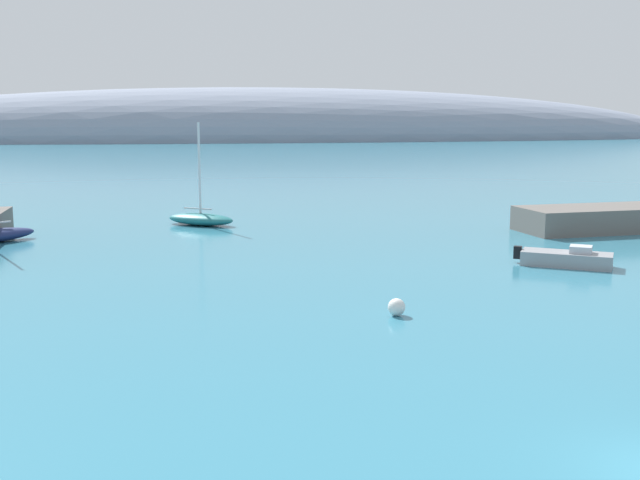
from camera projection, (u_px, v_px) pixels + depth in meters
name	position (u px, v px, depth m)	size (l,w,h in m)	color
distant_ridge	(269.00, 140.00, 258.12)	(313.89, 60.87, 34.99)	gray
sailboat_teal_mid_mooring	(201.00, 218.00, 57.80)	(5.75, 4.99, 7.78)	#1E6B70
motorboat_grey_foreground	(567.00, 258.00, 42.08)	(4.97, 4.17, 1.20)	gray
mooring_buoy_white	(397.00, 307.00, 31.70)	(0.74, 0.74, 0.74)	silver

